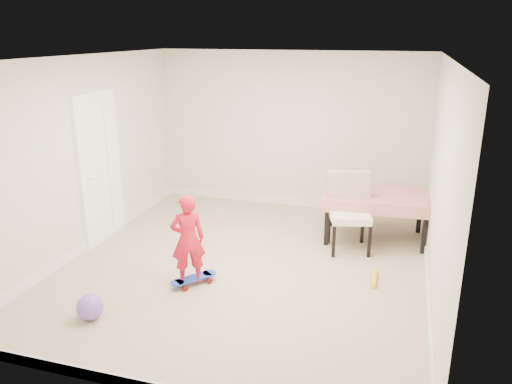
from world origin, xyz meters
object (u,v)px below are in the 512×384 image
(dining_chair, at_px, (350,214))
(dining_table, at_px, (375,216))
(skateboard, at_px, (194,281))
(child, at_px, (188,242))
(balloon, at_px, (90,307))

(dining_chair, bearing_deg, dining_table, 42.01)
(skateboard, bearing_deg, child, 156.99)
(skateboard, height_order, balloon, balloon)
(balloon, bearing_deg, dining_chair, 46.94)
(dining_table, bearing_deg, child, -138.14)
(balloon, bearing_deg, dining_table, 48.61)
(dining_chair, distance_m, skateboard, 2.30)
(dining_table, distance_m, dining_chair, 0.62)
(dining_chair, relative_size, skateboard, 1.78)
(dining_table, xyz_separation_m, skateboard, (-1.96, -2.04, -0.30))
(child, bearing_deg, balloon, 23.01)
(dining_chair, bearing_deg, child, -153.74)
(dining_table, height_order, dining_chair, dining_chair)
(dining_chair, xyz_separation_m, balloon, (-2.38, -2.54, -0.39))
(child, bearing_deg, dining_chair, -169.45)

